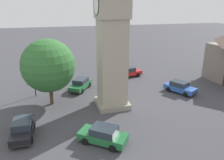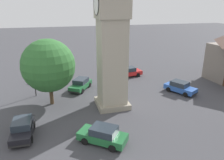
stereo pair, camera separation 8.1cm
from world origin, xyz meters
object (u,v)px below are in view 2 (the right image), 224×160
object	(u,v)px
car_green_alley	(48,75)
lamp_post	(33,71)
car_blue_kerb	(103,135)
car_red_corner	(23,128)
car_silver_kerb	(81,84)
car_white_side	(129,72)
tree	(48,66)
car_black_far	(180,87)
pedestrian	(109,80)
clock_tower	(112,11)

from	to	relation	value
car_green_alley	lamp_post	distance (m)	6.73
car_blue_kerb	car_green_alley	world-z (taller)	same
car_red_corner	car_silver_kerb	bearing A→B (deg)	146.40
car_white_side	car_green_alley	world-z (taller)	same
car_blue_kerb	car_green_alley	bearing A→B (deg)	-166.08
car_green_alley	car_red_corner	bearing A→B (deg)	-7.98
car_blue_kerb	car_red_corner	world-z (taller)	same
tree	car_green_alley	bearing A→B (deg)	-177.12
car_silver_kerb	lamp_post	distance (m)	6.42
car_silver_kerb	tree	bearing A→B (deg)	-46.87
car_red_corner	tree	world-z (taller)	tree
car_red_corner	car_green_alley	size ratio (longest dim) A/B	0.98
car_black_far	tree	size ratio (longest dim) A/B	0.58
car_green_alley	tree	xyz separation A→B (m)	(9.02, 0.45, 3.89)
car_green_alley	car_blue_kerb	bearing A→B (deg)	13.92
car_white_side	pedestrian	bearing A→B (deg)	-50.00
clock_tower	car_green_alley	bearing A→B (deg)	-147.94
clock_tower	lamp_post	distance (m)	12.49
lamp_post	car_red_corner	bearing A→B (deg)	-3.86
tree	lamp_post	bearing A→B (deg)	-146.50
clock_tower	car_silver_kerb	distance (m)	11.81
car_blue_kerb	car_black_far	bearing A→B (deg)	122.62
car_white_side	car_green_alley	bearing A→B (deg)	-97.99
car_black_far	lamp_post	size ratio (longest dim) A/B	0.91
car_blue_kerb	car_white_side	world-z (taller)	same
tree	car_silver_kerb	bearing A→B (deg)	133.13
car_silver_kerb	car_green_alley	size ratio (longest dim) A/B	1.03
car_red_corner	car_black_far	size ratio (longest dim) A/B	0.94
clock_tower	lamp_post	xyz separation A→B (m)	(-5.35, -8.66, -7.24)
car_red_corner	car_white_side	world-z (taller)	same
car_blue_kerb	tree	bearing A→B (deg)	-155.98
car_blue_kerb	car_black_far	size ratio (longest dim) A/B	0.97
lamp_post	car_white_side	bearing A→B (deg)	106.70
clock_tower	car_red_corner	world-z (taller)	clock_tower
clock_tower	car_silver_kerb	world-z (taller)	clock_tower
clock_tower	car_blue_kerb	distance (m)	12.09
car_silver_kerb	pedestrian	xyz separation A→B (m)	(0.13, 3.95, 0.25)
clock_tower	tree	world-z (taller)	clock_tower
car_red_corner	car_black_far	bearing A→B (deg)	104.81
car_silver_kerb	car_white_side	size ratio (longest dim) A/B	1.01
car_red_corner	car_black_far	distance (m)	19.68
car_black_far	tree	distance (m)	16.94
clock_tower	tree	xyz separation A→B (m)	(-2.39, -6.69, -5.86)
lamp_post	tree	bearing A→B (deg)	33.50
car_blue_kerb	pedestrian	distance (m)	13.13
car_black_far	tree	bearing A→B (deg)	-93.70
car_blue_kerb	pedestrian	xyz separation A→B (m)	(-12.55, 3.84, 0.25)
car_black_far	pedestrian	size ratio (longest dim) A/B	2.62
car_black_far	lamp_post	distance (m)	19.02
clock_tower	car_red_corner	xyz separation A→B (m)	(3.71, -9.27, -9.75)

